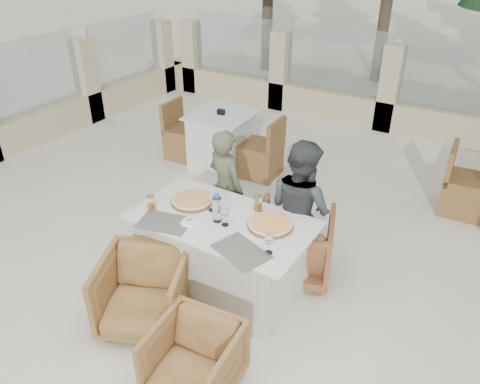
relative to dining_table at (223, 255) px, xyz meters
The scene contains 23 objects.
ground 0.40m from the dining_table, 31.61° to the right, with size 80.00×80.00×0.00m, color silver.
sand_patch 13.95m from the dining_table, 89.62° to the left, with size 30.00×16.00×0.01m, color beige.
perimeter_wall_far 4.76m from the dining_table, 88.89° to the left, with size 10.00×0.34×1.60m, color beige, non-canonical shape.
perimeter_wall_left 4.66m from the dining_table, 161.87° to the left, with size 0.34×7.00×1.60m, color beige, non-canonical shape.
dining_table is the anchor object (origin of this frame).
placemat_near_left 0.63m from the dining_table, 142.11° to the right, with size 0.45×0.30×0.00m, color #625D54.
placemat_near_right 0.63m from the dining_table, 38.32° to the right, with size 0.45×0.30×0.00m, color #5F5B52.
pizza_left 0.58m from the dining_table, 167.02° to the left, with size 0.39×0.39×0.05m, color #C7581B.
pizza_right 0.60m from the dining_table, 16.52° to the left, with size 0.39×0.39×0.05m, color orange.
water_bottle 0.52m from the dining_table, 117.19° to the right, with size 0.08×0.08×0.27m, color #A2BBD6.
wine_glass_centre 0.51m from the dining_table, 154.43° to the left, with size 0.08×0.08×0.18m, color white, non-canonical shape.
wine_glass_near 0.49m from the dining_table, 39.05° to the right, with size 0.08×0.08×0.18m, color silver, non-canonical shape.
wine_glass_corner 0.78m from the dining_table, 19.58° to the right, with size 0.08×0.08×0.18m, color white, non-canonical shape.
beer_glass_left 0.80m from the dining_table, 162.53° to the right, with size 0.07×0.07×0.14m, color orange.
beer_glass_right 0.58m from the dining_table, 57.29° to the left, with size 0.07×0.07×0.15m, color orange.
olive_dish 0.50m from the dining_table, 136.16° to the right, with size 0.11×0.11×0.04m, color white, non-canonical shape.
armchair_far_left 0.74m from the dining_table, 117.46° to the left, with size 0.62×0.64×0.58m, color olive.
armchair_far_right 0.73m from the dining_table, 50.83° to the left, with size 0.71×0.73×0.66m, color brown.
armchair_near_left 0.78m from the dining_table, 113.96° to the right, with size 0.70×0.72×0.66m, color olive.
armchair_near_right 1.13m from the dining_table, 66.77° to the right, with size 0.60×0.62×0.56m, color olive.
diner_left 0.83m from the dining_table, 121.13° to the left, with size 0.47×0.31×1.28m, color #575A42.
diner_right 0.83m from the dining_table, 53.19° to the left, with size 0.68×0.53×1.39m, color #3B3E40.
bg_table_a 2.61m from the dining_table, 124.08° to the left, with size 1.64×0.82×0.77m, color silver, non-canonical shape.
Camera 1 is at (1.85, -2.77, 3.01)m, focal length 35.00 mm.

